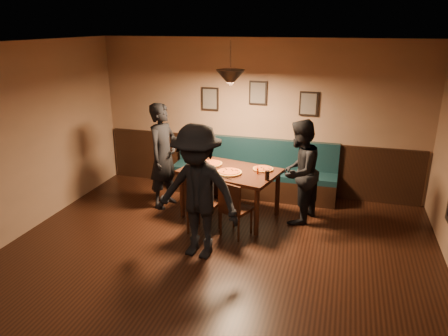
{
  "coord_description": "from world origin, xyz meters",
  "views": [
    {
      "loc": [
        1.52,
        -3.98,
        3.04
      ],
      "look_at": [
        -0.17,
        1.85,
        0.95
      ],
      "focal_mm": 33.99,
      "sensor_mm": 36.0,
      "label": 1
    }
  ],
  "objects_px": {
    "booth_bench": "(253,169)",
    "diner_right": "(299,172)",
    "soda_glass": "(267,175)",
    "dining_table": "(230,193)",
    "diner_left": "(163,156)",
    "diner_front": "(197,193)",
    "tabasco_bottle": "(258,170)",
    "chair_near_left": "(204,203)",
    "chair_near_right": "(236,208)"
  },
  "relations": [
    {
      "from": "chair_near_left",
      "to": "diner_front",
      "type": "xyz_separation_m",
      "value": [
        0.15,
        -0.67,
        0.45
      ]
    },
    {
      "from": "diner_front",
      "to": "tabasco_bottle",
      "type": "xyz_separation_m",
      "value": [
        0.55,
        1.25,
        -0.06
      ]
    },
    {
      "from": "diner_left",
      "to": "diner_front",
      "type": "height_order",
      "value": "diner_front"
    },
    {
      "from": "diner_right",
      "to": "tabasco_bottle",
      "type": "distance_m",
      "value": 0.65
    },
    {
      "from": "chair_near_right",
      "to": "diner_left",
      "type": "relative_size",
      "value": 0.48
    },
    {
      "from": "chair_near_left",
      "to": "chair_near_right",
      "type": "distance_m",
      "value": 0.5
    },
    {
      "from": "chair_near_right",
      "to": "booth_bench",
      "type": "bearing_deg",
      "value": 114.76
    },
    {
      "from": "diner_right",
      "to": "soda_glass",
      "type": "relative_size",
      "value": 11.29
    },
    {
      "from": "booth_bench",
      "to": "tabasco_bottle",
      "type": "distance_m",
      "value": 1.17
    },
    {
      "from": "chair_near_left",
      "to": "diner_left",
      "type": "xyz_separation_m",
      "value": [
        -0.97,
        0.76,
        0.43
      ]
    },
    {
      "from": "dining_table",
      "to": "tabasco_bottle",
      "type": "bearing_deg",
      "value": 4.61
    },
    {
      "from": "diner_front",
      "to": "chair_near_right",
      "type": "bearing_deg",
      "value": 72.7
    },
    {
      "from": "chair_near_left",
      "to": "soda_glass",
      "type": "distance_m",
      "value": 1.04
    },
    {
      "from": "chair_near_left",
      "to": "soda_glass",
      "type": "relative_size",
      "value": 6.41
    },
    {
      "from": "booth_bench",
      "to": "tabasco_bottle",
      "type": "bearing_deg",
      "value": -74.37
    },
    {
      "from": "diner_right",
      "to": "tabasco_bottle",
      "type": "bearing_deg",
      "value": -55.32
    },
    {
      "from": "diner_front",
      "to": "dining_table",
      "type": "bearing_deg",
      "value": 95.15
    },
    {
      "from": "diner_front",
      "to": "diner_left",
      "type": "bearing_deg",
      "value": 136.78
    },
    {
      "from": "chair_near_left",
      "to": "diner_front",
      "type": "relative_size",
      "value": 0.51
    },
    {
      "from": "chair_near_right",
      "to": "tabasco_bottle",
      "type": "distance_m",
      "value": 0.72
    },
    {
      "from": "chair_near_left",
      "to": "diner_left",
      "type": "bearing_deg",
      "value": 150.82
    },
    {
      "from": "chair_near_right",
      "to": "chair_near_left",
      "type": "bearing_deg",
      "value": -154.54
    },
    {
      "from": "chair_near_right",
      "to": "tabasco_bottle",
      "type": "xyz_separation_m",
      "value": [
        0.2,
        0.54,
        0.43
      ]
    },
    {
      "from": "chair_near_right",
      "to": "diner_front",
      "type": "xyz_separation_m",
      "value": [
        -0.35,
        -0.71,
        0.49
      ]
    },
    {
      "from": "chair_near_right",
      "to": "diner_front",
      "type": "height_order",
      "value": "diner_front"
    },
    {
      "from": "booth_bench",
      "to": "soda_glass",
      "type": "distance_m",
      "value": 1.43
    },
    {
      "from": "chair_near_left",
      "to": "diner_left",
      "type": "relative_size",
      "value": 0.52
    },
    {
      "from": "booth_bench",
      "to": "chair_near_left",
      "type": "xyz_separation_m",
      "value": [
        -0.4,
        -1.64,
        -0.03
      ]
    },
    {
      "from": "dining_table",
      "to": "diner_right",
      "type": "distance_m",
      "value": 1.17
    },
    {
      "from": "booth_bench",
      "to": "diner_right",
      "type": "relative_size",
      "value": 1.81
    },
    {
      "from": "booth_bench",
      "to": "diner_front",
      "type": "height_order",
      "value": "diner_front"
    },
    {
      "from": "soda_glass",
      "to": "diner_left",
      "type": "bearing_deg",
      "value": 167.74
    },
    {
      "from": "soda_glass",
      "to": "chair_near_right",
      "type": "bearing_deg",
      "value": -140.77
    },
    {
      "from": "diner_left",
      "to": "tabasco_bottle",
      "type": "xyz_separation_m",
      "value": [
        1.67,
        -0.18,
        -0.04
      ]
    },
    {
      "from": "diner_right",
      "to": "diner_front",
      "type": "distance_m",
      "value": 1.85
    },
    {
      "from": "booth_bench",
      "to": "chair_near_left",
      "type": "relative_size",
      "value": 3.18
    },
    {
      "from": "diner_front",
      "to": "soda_glass",
      "type": "relative_size",
      "value": 12.51
    },
    {
      "from": "dining_table",
      "to": "chair_near_left",
      "type": "relative_size",
      "value": 1.59
    },
    {
      "from": "tabasco_bottle",
      "to": "chair_near_right",
      "type": "bearing_deg",
      "value": -110.41
    },
    {
      "from": "diner_left",
      "to": "tabasco_bottle",
      "type": "height_order",
      "value": "diner_left"
    },
    {
      "from": "diner_right",
      "to": "diner_front",
      "type": "relative_size",
      "value": 0.9
    },
    {
      "from": "dining_table",
      "to": "diner_left",
      "type": "bearing_deg",
      "value": -172.28
    },
    {
      "from": "chair_near_right",
      "to": "diner_left",
      "type": "distance_m",
      "value": 1.7
    },
    {
      "from": "booth_bench",
      "to": "tabasco_bottle",
      "type": "xyz_separation_m",
      "value": [
        0.3,
        -1.07,
        0.36
      ]
    },
    {
      "from": "dining_table",
      "to": "diner_right",
      "type": "relative_size",
      "value": 0.9
    },
    {
      "from": "dining_table",
      "to": "soda_glass",
      "type": "height_order",
      "value": "soda_glass"
    },
    {
      "from": "chair_near_right",
      "to": "soda_glass",
      "type": "height_order",
      "value": "soda_glass"
    },
    {
      "from": "dining_table",
      "to": "soda_glass",
      "type": "bearing_deg",
      "value": -10.83
    },
    {
      "from": "diner_left",
      "to": "diner_front",
      "type": "xyz_separation_m",
      "value": [
        1.12,
        -1.43,
        0.02
      ]
    },
    {
      "from": "diner_right",
      "to": "soda_glass",
      "type": "distance_m",
      "value": 0.6
    }
  ]
}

